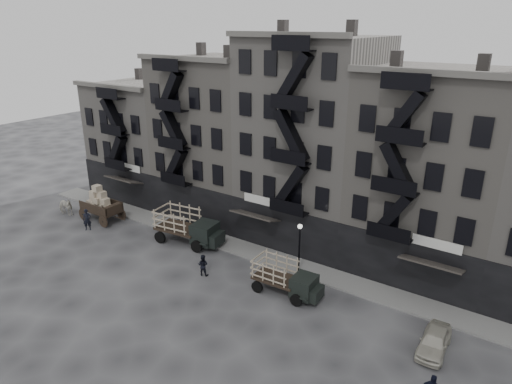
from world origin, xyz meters
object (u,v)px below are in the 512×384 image
Objects in this scene: stake_truck_west at (187,224)px; pedestrian_mid at (203,265)px; car_east at (434,341)px; wagon at (100,200)px; stake_truck_east at (285,276)px; pedestrian_west at (87,220)px; horse at (65,206)px.

pedestrian_mid is (4.66, -3.41, -0.89)m from stake_truck_west.
wagon is at bearing 175.66° from car_east.
wagon is at bearing 175.61° from stake_truck_east.
stake_truck_west reaches higher than stake_truck_east.
stake_truck_west is 1.25× the size of stake_truck_east.
pedestrian_west is 14.04m from pedestrian_mid.
stake_truck_east is at bearing 176.54° from car_east.
wagon is 21.35m from stake_truck_east.
pedestrian_mid is at bearing -169.72° from stake_truck_east.
stake_truck_east is at bearing -2.58° from wagon.
stake_truck_east is 10.27m from car_east.
horse is 4.89m from pedestrian_west.
stake_truck_west is 21.45m from car_east.
pedestrian_west is at bearing -168.06° from stake_truck_west.
wagon is at bearing -76.72° from horse.
stake_truck_east reaches higher than horse.
stake_truck_east is at bearing -94.28° from horse.
pedestrian_west is at bearing -178.28° from stake_truck_east.
wagon reaches higher than pedestrian_west.
pedestrian_west is (4.80, -0.92, 0.11)m from horse.
pedestrian_west is at bearing -68.48° from wagon.
stake_truck_east is (21.32, -0.97, -0.60)m from wagon.
horse is 35.48m from car_east.
stake_truck_east is 2.49× the size of pedestrian_west.
pedestrian_mid is at bearing -8.89° from wagon.
wagon is at bearing 66.00° from pedestrian_west.
stake_truck_east is at bearing 174.01° from pedestrian_mid.
wagon is 1.12× the size of car_east.
horse is at bearing -161.67° from wagon.
pedestrian_mid reaches higher than car_east.
wagon is at bearing -26.96° from pedestrian_mid.
car_east is 1.85× the size of pedestrian_west.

